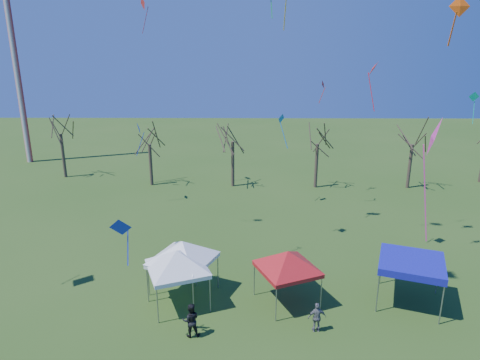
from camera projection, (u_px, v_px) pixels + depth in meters
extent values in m
plane|color=#2C4D18|center=(268.00, 340.00, 20.58)|extent=(140.00, 140.00, 0.00)
cylinder|color=silver|center=(15.00, 58.00, 49.77)|extent=(0.70, 0.70, 25.00)
cylinder|color=#3D2D21|center=(63.00, 156.00, 46.31)|extent=(0.32, 0.32, 4.78)
cylinder|color=#3D2D21|center=(151.00, 165.00, 43.65)|extent=(0.32, 0.32, 4.28)
cylinder|color=#3D2D21|center=(233.00, 164.00, 43.24)|extent=(0.32, 0.32, 4.64)
cylinder|color=#3D2D21|center=(316.00, 166.00, 42.85)|extent=(0.32, 0.32, 4.49)
cylinder|color=#3D2D21|center=(410.00, 166.00, 42.71)|extent=(0.32, 0.32, 4.47)
cylinder|color=gray|center=(158.00, 306.00, 21.58)|extent=(0.06, 0.06, 1.98)
cylinder|color=gray|center=(149.00, 280.00, 24.06)|extent=(0.06, 0.06, 1.98)
cylinder|color=gray|center=(210.00, 295.00, 22.53)|extent=(0.06, 0.06, 1.98)
cylinder|color=gray|center=(196.00, 271.00, 25.01)|extent=(0.06, 0.06, 1.98)
cube|color=white|center=(177.00, 269.00, 22.97)|extent=(3.85, 3.85, 0.24)
pyramid|color=white|center=(177.00, 250.00, 22.65)|extent=(3.91, 3.91, 0.99)
cylinder|color=gray|center=(148.00, 285.00, 23.43)|extent=(0.06, 0.06, 2.05)
cylinder|color=gray|center=(176.00, 262.00, 25.94)|extent=(0.06, 0.06, 2.05)
cylinder|color=gray|center=(193.00, 297.00, 22.32)|extent=(0.06, 0.06, 2.05)
cylinder|color=gray|center=(218.00, 272.00, 24.83)|extent=(0.06, 0.06, 2.05)
cube|color=white|center=(183.00, 260.00, 23.79)|extent=(4.04, 4.04, 0.25)
pyramid|color=white|center=(182.00, 241.00, 23.46)|extent=(4.00, 4.00, 1.03)
cylinder|color=gray|center=(276.00, 305.00, 21.73)|extent=(0.06, 0.06, 1.91)
cylinder|color=gray|center=(254.00, 280.00, 24.10)|extent=(0.06, 0.06, 1.91)
cylinder|color=gray|center=(321.00, 294.00, 22.72)|extent=(0.06, 0.06, 1.91)
cylinder|color=gray|center=(296.00, 271.00, 25.09)|extent=(0.06, 0.06, 1.91)
cube|color=#A91013|center=(287.00, 269.00, 23.10)|extent=(3.77, 3.77, 0.23)
pyramid|color=#A91013|center=(288.00, 251.00, 22.78)|extent=(3.73, 3.73, 0.96)
cylinder|color=gray|center=(378.00, 293.00, 22.50)|extent=(0.07, 0.07, 2.20)
cylinder|color=gray|center=(381.00, 267.00, 25.25)|extent=(0.07, 0.07, 2.20)
cylinder|color=gray|center=(442.00, 305.00, 21.45)|extent=(0.07, 0.07, 2.20)
cylinder|color=gray|center=(438.00, 276.00, 24.20)|extent=(0.07, 0.07, 2.20)
cube|color=#0F119D|center=(412.00, 264.00, 22.99)|extent=(4.23, 4.23, 0.26)
cube|color=#0F119D|center=(412.00, 261.00, 22.93)|extent=(4.23, 4.23, 0.13)
imported|color=black|center=(191.00, 320.00, 20.64)|extent=(0.94, 0.78, 1.75)
imported|color=slate|center=(317.00, 317.00, 21.01)|extent=(0.95, 0.47, 1.56)
cone|color=#132CCC|center=(121.00, 227.00, 18.63)|extent=(1.00, 0.50, 0.93)
cube|color=#132CCC|center=(128.00, 248.00, 18.93)|extent=(0.05, 0.52, 1.54)
cone|color=#0DCFA1|center=(474.00, 97.00, 37.32)|extent=(0.92, 0.34, 0.89)
cube|color=#0DCFA1|center=(474.00, 112.00, 37.69)|extent=(0.08, 0.40, 2.17)
cone|color=#E23293|center=(433.00, 136.00, 14.34)|extent=(0.97, 1.47, 1.39)
cube|color=#E23293|center=(425.00, 194.00, 15.18)|extent=(0.51, 0.25, 3.56)
cube|color=yellow|center=(285.00, 11.00, 19.50)|extent=(0.08, 0.63, 1.67)
cone|color=red|center=(143.00, 3.00, 38.11)|extent=(0.92, 1.32, 1.30)
cube|color=red|center=(145.00, 20.00, 38.26)|extent=(0.64, 0.36, 2.30)
cone|color=red|center=(373.00, 68.00, 25.35)|extent=(0.89, 1.13, 0.89)
cube|color=red|center=(371.00, 92.00, 26.01)|extent=(0.56, 0.26, 2.33)
cone|color=#ED540C|center=(460.00, 6.00, 15.00)|extent=(0.76, 0.23, 0.76)
cube|color=#ED540C|center=(452.00, 29.00, 15.23)|extent=(0.04, 0.36, 1.16)
cube|color=green|center=(271.00, 3.00, 28.27)|extent=(0.19, 0.81, 2.04)
cone|color=red|center=(323.00, 84.00, 34.73)|extent=(0.48, 0.72, 0.68)
cube|color=red|center=(322.00, 95.00, 34.77)|extent=(0.47, 0.23, 1.36)
cone|color=blue|center=(281.00, 118.00, 36.20)|extent=(0.80, 0.89, 0.85)
cube|color=blue|center=(284.00, 134.00, 36.96)|extent=(0.77, 0.63, 2.43)
cone|color=#1632EE|center=(139.00, 128.00, 37.24)|extent=(0.68, 1.19, 1.12)
cube|color=#1632EE|center=(140.00, 144.00, 37.27)|extent=(0.80, 0.28, 2.08)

